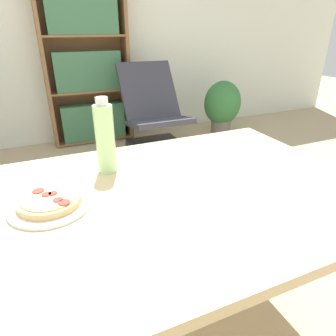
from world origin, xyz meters
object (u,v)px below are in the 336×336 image
Objects in this scene: lounge_chair_far at (155,125)px; bookshelf at (87,69)px; potted_plant_floor at (222,106)px; pizza_on_plate at (50,202)px; drink_bottle at (105,138)px.

bookshelf reaches higher than lounge_chair_far.
lounge_chair_far is 1.36× the size of potted_plant_floor.
bookshelf is (0.56, 2.56, 0.05)m from pizza_on_plate.
pizza_on_plate is 0.27× the size of lounge_chair_far.
lounge_chair_far reaches higher than potted_plant_floor.
drink_bottle reaches higher than potted_plant_floor.
lounge_chair_far is at bearing -49.31° from bookshelf.
lounge_chair_far is at bearing 63.93° from drink_bottle.
bookshelf is at bearing 81.67° from drink_bottle.
pizza_on_plate is 0.89× the size of drink_bottle.
drink_bottle is 0.31× the size of lounge_chair_far.
drink_bottle is at bearing 39.20° from pizza_on_plate.
lounge_chair_far is 0.95m from potted_plant_floor.
lounge_chair_far is (0.87, 1.78, -0.57)m from drink_bottle.
potted_plant_floor is at bearing -16.43° from bookshelf.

